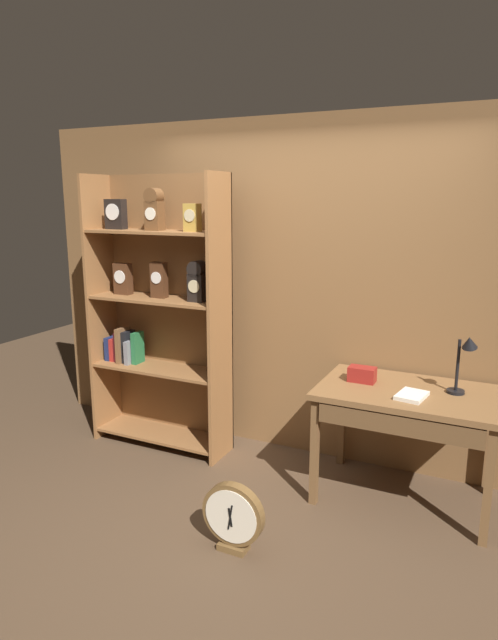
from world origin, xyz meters
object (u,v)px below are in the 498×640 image
open_repair_manual (412,396)px  bookshelf (158,312)px  workbench (407,405)px  toolbox_small (362,374)px  round_clock_large (233,517)px  desk_lamp (464,358)px

open_repair_manual → bookshelf: bearing=-175.7°
bookshelf → workbench: bearing=-2.1°
workbench → toolbox_small: toolbox_small is taller
workbench → round_clock_large: 1.33m
bookshelf → open_repair_manual: bearing=-5.1°
desk_lamp → open_repair_manual: (-0.28, -0.17, -0.24)m
desk_lamp → toolbox_small: bearing=-179.3°
bookshelf → toolbox_small: (1.67, -0.01, -0.28)m
bookshelf → toolbox_small: bookshelf is taller
workbench → open_repair_manual: open_repair_manual is taller
workbench → toolbox_small: size_ratio=6.38×
bookshelf → desk_lamp: bearing=-0.1°
bookshelf → workbench: size_ratio=1.90×
bookshelf → round_clock_large: bookshelf is taller
bookshelf → open_repair_manual: (2.03, -0.18, -0.32)m
toolbox_small → round_clock_large: toolbox_small is taller
workbench → toolbox_small: bearing=169.2°
desk_lamp → round_clock_large: size_ratio=0.97×
toolbox_small → desk_lamp: bearing=0.7°
round_clock_large → workbench: bearing=51.2°
workbench → desk_lamp: 0.47m
workbench → round_clock_large: size_ratio=2.76×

